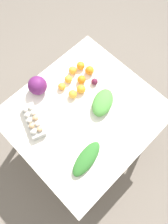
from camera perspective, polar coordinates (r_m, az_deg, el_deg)
ground_plane at (r=2.47m, az=0.00°, el=-6.59°), size 8.00×8.00×0.00m
dining_table at (r=1.86m, az=0.00°, el=-1.32°), size 1.16×1.07×0.74m
cabbage_purple at (r=1.83m, az=-12.07°, el=6.80°), size 0.16×0.16×0.16m
egg_carton at (r=1.75m, az=-13.12°, el=-2.15°), size 0.20×0.31×0.09m
greens_bunch_beet_tops at (r=1.64m, az=0.66°, el=-12.11°), size 0.32×0.17×0.06m
greens_bunch_scallion at (r=1.76m, az=4.88°, el=2.48°), size 0.29×0.24×0.09m
beet_root at (r=1.86m, az=2.76°, el=7.92°), size 0.06×0.06×0.06m
orange_0 at (r=1.86m, az=-0.65°, el=8.46°), size 0.07×0.07×0.07m
orange_1 at (r=1.80m, az=-2.96°, el=4.68°), size 0.07×0.07×0.07m
orange_2 at (r=1.82m, az=-0.75°, el=5.99°), size 0.08×0.08×0.08m
orange_3 at (r=1.91m, az=1.45°, el=10.79°), size 0.08×0.08×0.08m
orange_4 at (r=1.87m, az=-4.12°, el=8.55°), size 0.07×0.07×0.07m
orange_5 at (r=1.92m, az=-2.97°, el=10.83°), size 0.07×0.07×0.07m
orange_6 at (r=1.85m, az=-5.81°, el=6.66°), size 0.06×0.06×0.06m
orange_7 at (r=1.94m, az=-0.90°, el=12.01°), size 0.07×0.07×0.07m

